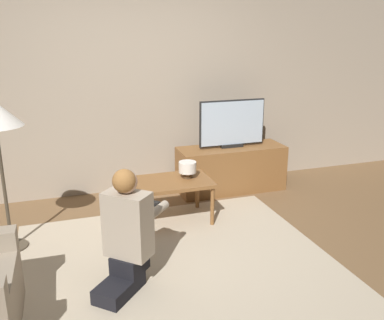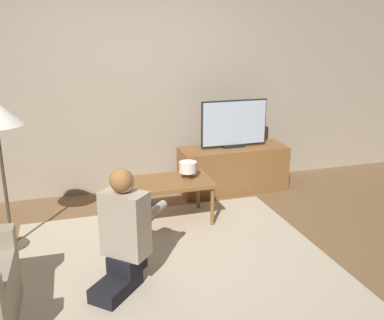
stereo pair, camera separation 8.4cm
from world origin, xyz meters
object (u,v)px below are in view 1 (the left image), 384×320
Objects in this scene: person_kneeling at (127,231)px; table_lamp at (188,168)px; tv at (232,123)px; coffee_table at (170,185)px.

person_kneeling is 5.22× the size of table_lamp.
tv reaches higher than table_lamp.
coffee_table is 0.25m from table_lamp.
person_kneeling is 1.32m from table_lamp.
tv is at bearing 34.47° from coffee_table.
table_lamp is at bearing -84.54° from person_kneeling.
person_kneeling is (-1.57, -1.67, -0.37)m from tv.
person_kneeling is (-0.61, -1.02, 0.07)m from coffee_table.
table_lamp is (0.81, 1.05, 0.08)m from person_kneeling.
table_lamp reaches higher than coffee_table.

